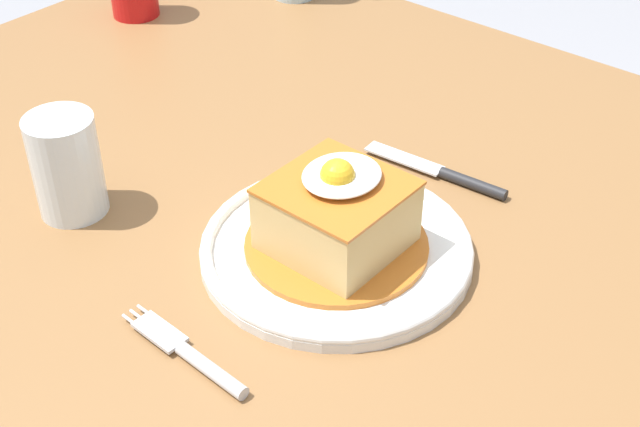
# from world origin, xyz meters

# --- Properties ---
(dining_table) EXTENTS (1.14, 1.07, 0.75)m
(dining_table) POSITION_xyz_m (0.00, 0.00, 0.65)
(dining_table) COLOR olive
(dining_table) RESTS_ON ground_plane
(main_plate) EXTENTS (0.26, 0.26, 0.02)m
(main_plate) POSITION_xyz_m (0.05, -0.15, 0.76)
(main_plate) COLOR white
(main_plate) RESTS_ON dining_table
(sandwich_meal) EXTENTS (0.17, 0.17, 0.10)m
(sandwich_meal) POSITION_xyz_m (0.05, -0.15, 0.80)
(sandwich_meal) COLOR #C66B23
(sandwich_meal) RESTS_ON main_plate
(fork) EXTENTS (0.02, 0.14, 0.01)m
(fork) POSITION_xyz_m (-0.13, -0.15, 0.76)
(fork) COLOR silver
(fork) RESTS_ON dining_table
(knife) EXTENTS (0.03, 0.17, 0.01)m
(knife) POSITION_xyz_m (0.22, -0.16, 0.76)
(knife) COLOR #262628
(knife) RESTS_ON dining_table
(drinking_glass) EXTENTS (0.07, 0.07, 0.10)m
(drinking_glass) POSITION_xyz_m (-0.07, 0.10, 0.80)
(drinking_glass) COLOR #3F2314
(drinking_glass) RESTS_ON dining_table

